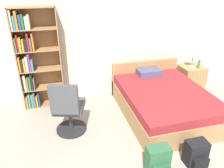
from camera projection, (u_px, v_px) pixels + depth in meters
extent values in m
cube|color=silver|center=(121.00, 36.00, 4.76)|extent=(9.00, 0.06, 2.60)
cube|color=#AD7F51|center=(18.00, 62.00, 4.17)|extent=(0.02, 0.31, 2.00)
cube|color=#AD7F51|center=(60.00, 58.00, 4.36)|extent=(0.02, 0.31, 2.00)
cube|color=#936C45|center=(40.00, 58.00, 4.40)|extent=(0.82, 0.01, 2.00)
cube|color=#AD7F51|center=(46.00, 103.00, 4.70)|extent=(0.78, 0.30, 0.02)
cube|color=orange|center=(27.00, 101.00, 4.53)|extent=(0.04, 0.23, 0.25)
cube|color=teal|center=(30.00, 100.00, 4.52)|extent=(0.04, 0.20, 0.29)
cube|color=teal|center=(32.00, 100.00, 4.54)|extent=(0.04, 0.21, 0.28)
cube|color=#665B51|center=(34.00, 99.00, 4.54)|extent=(0.04, 0.22, 0.32)
cube|color=gold|center=(37.00, 100.00, 4.57)|extent=(0.03, 0.21, 0.23)
cube|color=navy|center=(39.00, 99.00, 4.56)|extent=(0.02, 0.19, 0.30)
cube|color=#AD7F51|center=(44.00, 87.00, 4.52)|extent=(0.78, 0.30, 0.02)
cube|color=black|center=(23.00, 82.00, 4.33)|extent=(0.02, 0.20, 0.32)
cube|color=beige|center=(25.00, 82.00, 4.33)|extent=(0.04, 0.19, 0.32)
cube|color=orange|center=(28.00, 83.00, 4.35)|extent=(0.02, 0.19, 0.26)
cube|color=#2D6638|center=(30.00, 82.00, 4.38)|extent=(0.04, 0.24, 0.28)
cube|color=black|center=(32.00, 81.00, 4.35)|extent=(0.04, 0.19, 0.35)
cube|color=#665B51|center=(34.00, 83.00, 4.40)|extent=(0.02, 0.23, 0.25)
cube|color=#AD7F51|center=(41.00, 69.00, 4.35)|extent=(0.78, 0.30, 0.02)
cube|color=orange|center=(20.00, 64.00, 4.15)|extent=(0.03, 0.18, 0.29)
cube|color=black|center=(22.00, 65.00, 4.18)|extent=(0.04, 0.21, 0.24)
cube|color=gold|center=(25.00, 65.00, 4.18)|extent=(0.03, 0.19, 0.25)
cube|color=beige|center=(27.00, 63.00, 4.19)|extent=(0.04, 0.21, 0.29)
cube|color=#7A387F|center=(29.00, 62.00, 4.20)|extent=(0.04, 0.23, 0.34)
cube|color=teal|center=(32.00, 65.00, 4.21)|extent=(0.04, 0.17, 0.23)
cube|color=#AD7F51|center=(38.00, 50.00, 4.18)|extent=(0.78, 0.30, 0.02)
cube|color=#665B51|center=(16.00, 45.00, 3.99)|extent=(0.03, 0.21, 0.25)
cube|color=maroon|center=(18.00, 43.00, 4.01)|extent=(0.02, 0.24, 0.31)
cube|color=gold|center=(20.00, 44.00, 4.03)|extent=(0.04, 0.25, 0.26)
cube|color=gold|center=(23.00, 45.00, 4.04)|extent=(0.04, 0.24, 0.22)
cube|color=black|center=(26.00, 45.00, 4.03)|extent=(0.04, 0.19, 0.23)
cube|color=maroon|center=(28.00, 42.00, 4.02)|extent=(0.03, 0.19, 0.33)
cube|color=#665B51|center=(31.00, 44.00, 4.07)|extent=(0.03, 0.23, 0.24)
cube|color=orange|center=(33.00, 42.00, 4.06)|extent=(0.03, 0.23, 0.32)
cube|color=#AD7F51|center=(35.00, 29.00, 4.00)|extent=(0.78, 0.30, 0.02)
cube|color=beige|center=(11.00, 20.00, 3.79)|extent=(0.03, 0.17, 0.34)
cube|color=teal|center=(14.00, 23.00, 3.83)|extent=(0.03, 0.20, 0.24)
cube|color=orange|center=(16.00, 20.00, 3.83)|extent=(0.04, 0.22, 0.32)
cube|color=navy|center=(20.00, 22.00, 3.85)|extent=(0.04, 0.19, 0.26)
cube|color=#2D6638|center=(23.00, 22.00, 3.85)|extent=(0.04, 0.18, 0.26)
cube|color=beige|center=(26.00, 23.00, 3.89)|extent=(0.04, 0.23, 0.22)
cube|color=beige|center=(29.00, 21.00, 3.89)|extent=(0.04, 0.22, 0.26)
cube|color=#AD7F51|center=(31.00, 7.00, 3.84)|extent=(0.82, 0.31, 0.02)
cube|color=#AD7F51|center=(163.00, 106.00, 4.29)|extent=(1.55, 2.05, 0.36)
cube|color=maroon|center=(165.00, 94.00, 4.18)|extent=(1.51, 2.01, 0.16)
cube|color=#AD7F51|center=(145.00, 77.00, 5.06)|extent=(1.55, 0.08, 0.78)
cube|color=#4C5175|center=(149.00, 72.00, 4.79)|extent=(0.50, 0.30, 0.12)
cylinder|color=#232326|center=(72.00, 129.00, 3.90)|extent=(0.53, 0.53, 0.04)
cylinder|color=#333338|center=(71.00, 119.00, 3.80)|extent=(0.06, 0.06, 0.39)
cube|color=#4C4C51|center=(69.00, 106.00, 3.70)|extent=(0.60, 0.60, 0.10)
cube|color=#4C4C51|center=(64.00, 100.00, 3.32)|extent=(0.44, 0.21, 0.49)
cube|color=#AD7F51|center=(191.00, 77.00, 5.31)|extent=(0.55, 0.47, 0.55)
sphere|color=tan|center=(198.00, 77.00, 5.04)|extent=(0.02, 0.02, 0.02)
cylinder|color=#B2B2B7|center=(191.00, 67.00, 5.14)|extent=(0.15, 0.15, 0.02)
cylinder|color=#B2B2B7|center=(192.00, 61.00, 5.08)|extent=(0.02, 0.02, 0.28)
cone|color=white|center=(194.00, 52.00, 4.98)|extent=(0.24, 0.24, 0.16)
cylinder|color=#3F8C4C|center=(199.00, 65.00, 5.06)|extent=(0.06, 0.06, 0.17)
cylinder|color=#2D2D33|center=(200.00, 61.00, 5.02)|extent=(0.04, 0.04, 0.02)
cube|color=black|center=(196.00, 152.00, 3.13)|extent=(0.30, 0.20, 0.38)
cube|color=black|center=(200.00, 164.00, 3.05)|extent=(0.23, 0.07, 0.17)
cube|color=#2D603D|center=(158.00, 159.00, 2.98)|extent=(0.32, 0.18, 0.41)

